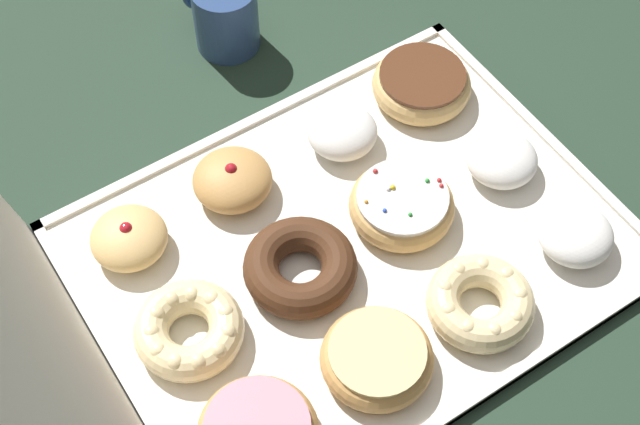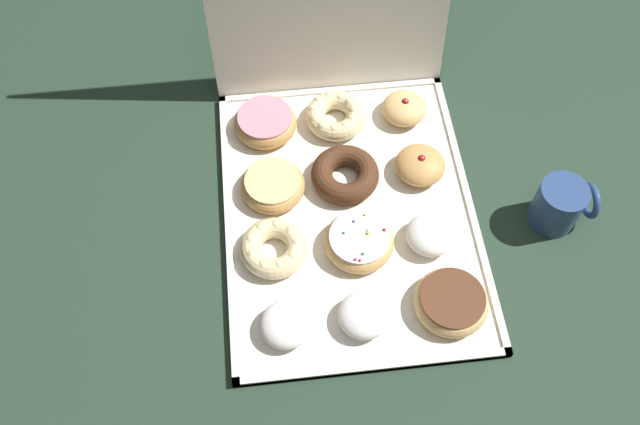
% 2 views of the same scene
% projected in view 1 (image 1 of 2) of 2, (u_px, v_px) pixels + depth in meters
% --- Properties ---
extents(ground_plane, '(3.00, 3.00, 0.00)m').
position_uv_depth(ground_plane, '(352.00, 252.00, 1.03)').
color(ground_plane, '#233828').
extents(donut_box, '(0.43, 0.56, 0.01)m').
position_uv_depth(donut_box, '(353.00, 249.00, 1.03)').
color(donut_box, silver).
rests_on(donut_box, ground).
extents(powdered_filled_donut_0, '(0.08, 0.08, 0.04)m').
position_uv_depth(powdered_filled_donut_0, '(576.00, 235.00, 1.01)').
color(powdered_filled_donut_0, white).
rests_on(powdered_filled_donut_0, donut_box).
extents(powdered_filled_donut_1, '(0.08, 0.08, 0.04)m').
position_uv_depth(powdered_filled_donut_1, '(502.00, 159.00, 1.07)').
color(powdered_filled_donut_1, white).
rests_on(powdered_filled_donut_1, donut_box).
extents(chocolate_frosted_donut_2, '(0.12, 0.12, 0.04)m').
position_uv_depth(chocolate_frosted_donut_2, '(422.00, 84.00, 1.13)').
color(chocolate_frosted_donut_2, '#E5B770').
rests_on(chocolate_frosted_donut_2, donut_box).
extents(cruller_donut_3, '(0.11, 0.11, 0.04)m').
position_uv_depth(cruller_donut_3, '(480.00, 302.00, 0.97)').
color(cruller_donut_3, beige).
rests_on(cruller_donut_3, donut_box).
extents(sprinkle_donut_4, '(0.12, 0.12, 0.04)m').
position_uv_depth(sprinkle_donut_4, '(402.00, 205.00, 1.03)').
color(sprinkle_donut_4, tan).
rests_on(sprinkle_donut_4, donut_box).
extents(powdered_filled_donut_5, '(0.08, 0.08, 0.04)m').
position_uv_depth(powdered_filled_donut_5, '(342.00, 132.00, 1.09)').
color(powdered_filled_donut_5, white).
rests_on(powdered_filled_donut_5, donut_box).
extents(glazed_ring_donut_6, '(0.11, 0.11, 0.03)m').
position_uv_depth(glazed_ring_donut_6, '(377.00, 358.00, 0.93)').
color(glazed_ring_donut_6, tan).
rests_on(glazed_ring_donut_6, donut_box).
extents(chocolate_cake_ring_donut_7, '(0.12, 0.12, 0.04)m').
position_uv_depth(chocolate_cake_ring_donut_7, '(300.00, 267.00, 0.99)').
color(chocolate_cake_ring_donut_7, '#472816').
rests_on(chocolate_cake_ring_donut_7, donut_box).
extents(jelly_filled_donut_8, '(0.09, 0.09, 0.05)m').
position_uv_depth(jelly_filled_donut_8, '(232.00, 180.00, 1.05)').
color(jelly_filled_donut_8, tan).
rests_on(jelly_filled_donut_8, donut_box).
extents(cruller_donut_10, '(0.11, 0.11, 0.04)m').
position_uv_depth(cruller_donut_10, '(191.00, 332.00, 0.95)').
color(cruller_donut_10, beige).
rests_on(cruller_donut_10, donut_box).
extents(jelly_filled_donut_11, '(0.08, 0.08, 0.05)m').
position_uv_depth(jelly_filled_donut_11, '(129.00, 238.00, 1.01)').
color(jelly_filled_donut_11, '#E5B770').
rests_on(jelly_filled_donut_11, donut_box).
extents(coffee_mug, '(0.10, 0.08, 0.09)m').
position_uv_depth(coffee_mug, '(224.00, 13.00, 1.17)').
color(coffee_mug, navy).
rests_on(coffee_mug, ground).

